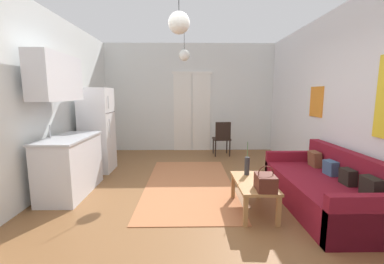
{
  "coord_description": "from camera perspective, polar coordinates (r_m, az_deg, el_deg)",
  "views": [
    {
      "loc": [
        -0.05,
        -3.32,
        1.55
      ],
      "look_at": [
        0.03,
        1.59,
        0.8
      ],
      "focal_mm": 23.38,
      "sensor_mm": 36.0,
      "label": 1
    }
  ],
  "objects": [
    {
      "name": "wall_left",
      "position": [
        4.02,
        -35.45,
        5.54
      ],
      "size": [
        0.12,
        7.25,
        2.88
      ],
      "color": "silver",
      "rests_on": "ground_plane"
    },
    {
      "name": "ground_plane",
      "position": [
        3.68,
        -0.11,
        -17.05
      ],
      "size": [
        5.13,
        7.65,
        0.1
      ],
      "primitive_type": "cube",
      "color": "brown"
    },
    {
      "name": "accent_chair",
      "position": [
        6.32,
        6.87,
        -1.12
      ],
      "size": [
        0.44,
        0.43,
        0.87
      ],
      "rotation": [
        0.0,
        0.0,
        3.21
      ],
      "color": "black",
      "rests_on": "ground_plane"
    },
    {
      "name": "handbag",
      "position": [
        3.16,
        16.41,
        -10.92
      ],
      "size": [
        0.23,
        0.3,
        0.3
      ],
      "color": "#512319",
      "rests_on": "coffee_table"
    },
    {
      "name": "couch",
      "position": [
        3.95,
        28.28,
        -11.49
      ],
      "size": [
        0.9,
        1.98,
        0.78
      ],
      "color": "maroon",
      "rests_on": "ground_plane"
    },
    {
      "name": "pendant_lamp_near",
      "position": [
        2.95,
        -2.99,
        23.62
      ],
      "size": [
        0.24,
        0.24,
        0.69
      ],
      "color": "black"
    },
    {
      "name": "coffee_table",
      "position": [
        3.47,
        13.87,
        -11.77
      ],
      "size": [
        0.47,
        0.89,
        0.41
      ],
      "color": "#A87542",
      "rests_on": "ground_plane"
    },
    {
      "name": "kitchen_counter",
      "position": [
        4.29,
        -26.67,
        -1.95
      ],
      "size": [
        0.59,
        1.23,
        2.13
      ],
      "color": "silver",
      "rests_on": "ground_plane"
    },
    {
      "name": "pendant_lamp_far",
      "position": [
        5.34,
        -1.76,
        17.1
      ],
      "size": [
        0.22,
        0.22,
        0.66
      ],
      "color": "black"
    },
    {
      "name": "wall_back",
      "position": [
        6.89,
        -0.53,
        7.65
      ],
      "size": [
        4.73,
        0.13,
        2.88
      ],
      "color": "silver",
      "rests_on": "ground_plane"
    },
    {
      "name": "area_rug",
      "position": [
        4.42,
        -0.66,
        -11.78
      ],
      "size": [
        1.47,
        2.82,
        0.01
      ],
      "primitive_type": "cube",
      "color": "#B26B42",
      "rests_on": "ground_plane"
    },
    {
      "name": "refrigerator",
      "position": [
        5.34,
        -20.78,
        0.41
      ],
      "size": [
        0.58,
        0.61,
        1.67
      ],
      "color": "white",
      "rests_on": "ground_plane"
    },
    {
      "name": "wall_right",
      "position": [
        4.07,
        34.7,
        5.62
      ],
      "size": [
        0.12,
        7.25,
        2.88
      ],
      "color": "silver",
      "rests_on": "ground_plane"
    },
    {
      "name": "bamboo_vase",
      "position": [
        3.66,
        12.43,
        -7.53
      ],
      "size": [
        0.07,
        0.07,
        0.48
      ],
      "color": "#2D2D33",
      "rests_on": "coffee_table"
    }
  ]
}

